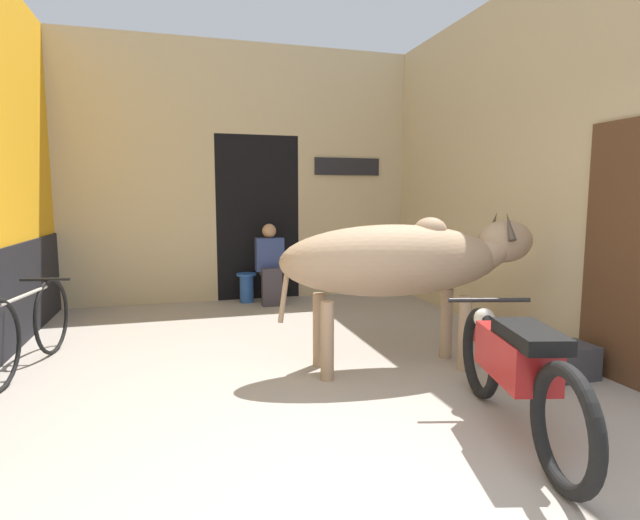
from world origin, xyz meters
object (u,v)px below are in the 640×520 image
cow (404,261)px  bicycle (28,328)px  bucket (476,326)px  motorcycle_near (515,367)px  shopkeeper_seated (270,263)px  plastic_stool (247,287)px  crate (566,361)px

cow → bicycle: bearing=165.6°
bucket → motorcycle_near: bearing=-117.5°
shopkeeper_seated → plastic_stool: size_ratio=2.69×
plastic_stool → bicycle: bearing=-133.0°
bicycle → shopkeeper_seated: (2.49, 2.13, 0.22)m
motorcycle_near → plastic_stool: bearing=103.4°
cow → shopkeeper_seated: size_ratio=2.05×
shopkeeper_seated → crate: bearing=-62.5°
motorcycle_near → crate: size_ratio=4.24×
crate → shopkeeper_seated: bearing=117.5°
plastic_stool → bucket: plastic_stool is taller
cow → motorcycle_near: (0.13, -1.35, -0.51)m
bicycle → plastic_stool: bicycle is taller
cow → bucket: cow is taller
bucket → cow: bearing=-151.5°
shopkeeper_seated → motorcycle_near: bearing=-79.9°
bicycle → bucket: bearing=-2.3°
crate → motorcycle_near: bearing=-145.2°
cow → bicycle: (-3.13, 0.80, -0.57)m
cow → crate: size_ratio=5.27×
bicycle → shopkeeper_seated: 3.28m
cow → crate: bearing=-26.8°
cow → bicycle: 3.28m
shopkeeper_seated → bucket: bearing=-51.9°
shopkeeper_seated → plastic_stool: shopkeeper_seated is taller
motorcycle_near → shopkeeper_seated: bearing=100.1°
cow → crate: (1.20, -0.61, -0.81)m
shopkeeper_seated → bucket: size_ratio=4.35×
motorcycle_near → plastic_stool: motorcycle_near is taller
shopkeeper_seated → cow: bearing=-77.7°
bucket → crate: bearing=-88.0°
cow → motorcycle_near: size_ratio=1.24×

